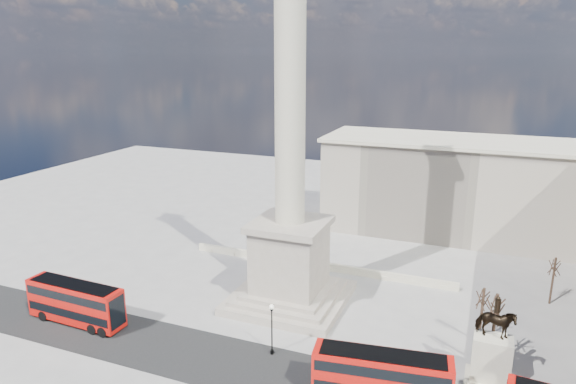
% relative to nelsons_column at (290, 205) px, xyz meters
% --- Properties ---
extents(ground, '(180.00, 180.00, 0.00)m').
position_rel_nelsons_column_xyz_m(ground, '(0.00, -5.00, -12.92)').
color(ground, '#979590').
rests_on(ground, ground).
extents(asphalt_road, '(120.00, 9.00, 0.01)m').
position_rel_nelsons_column_xyz_m(asphalt_road, '(5.00, -15.00, -12.91)').
color(asphalt_road, '#242424').
rests_on(asphalt_road, ground).
extents(nelsons_column, '(14.00, 14.00, 49.85)m').
position_rel_nelsons_column_xyz_m(nelsons_column, '(0.00, 0.00, 0.00)').
color(nelsons_column, '#A39888').
rests_on(nelsons_column, ground).
extents(balustrade_wall, '(40.00, 0.60, 1.10)m').
position_rel_nelsons_column_xyz_m(balustrade_wall, '(0.00, 11.00, -12.37)').
color(balustrade_wall, beige).
rests_on(balustrade_wall, ground).
extents(building_northeast, '(51.00, 17.00, 16.60)m').
position_rel_nelsons_column_xyz_m(building_northeast, '(20.00, 35.00, -4.59)').
color(building_northeast, beige).
rests_on(building_northeast, ground).
extents(red_bus_a, '(12.48, 3.25, 5.03)m').
position_rel_nelsons_column_xyz_m(red_bus_a, '(-21.14, -14.41, -10.28)').
color(red_bus_a, red).
rests_on(red_bus_a, ground).
extents(red_bus_b, '(12.60, 4.47, 5.00)m').
position_rel_nelsons_column_xyz_m(red_bus_b, '(15.00, -15.23, -10.29)').
color(red_bus_b, red).
rests_on(red_bus_b, ground).
extents(victorian_lamp, '(0.49, 0.49, 5.75)m').
position_rel_nelsons_column_xyz_m(victorian_lamp, '(2.66, -11.81, -9.53)').
color(victorian_lamp, black).
rests_on(victorian_lamp, ground).
extents(equestrian_statue, '(4.46, 3.35, 9.17)m').
position_rel_nelsons_column_xyz_m(equestrian_statue, '(24.08, -8.53, -9.69)').
color(equestrian_statue, beige).
rests_on(equestrian_statue, ground).
extents(bare_tree_near, '(1.98, 1.98, 8.67)m').
position_rel_nelsons_column_xyz_m(bare_tree_near, '(24.06, -6.02, -6.08)').
color(bare_tree_near, '#332319').
rests_on(bare_tree_near, ground).
extents(bare_tree_mid, '(1.79, 1.79, 6.78)m').
position_rel_nelsons_column_xyz_m(bare_tree_mid, '(22.90, -1.13, -7.57)').
color(bare_tree_mid, '#332319').
rests_on(bare_tree_mid, ground).
extents(bare_tree_far, '(1.61, 1.61, 6.58)m').
position_rel_nelsons_column_xyz_m(bare_tree_far, '(30.91, 11.66, -7.74)').
color(bare_tree_far, '#332319').
rests_on(bare_tree_far, ground).
extents(pedestrian_walking, '(0.71, 0.62, 1.64)m').
position_rel_nelsons_column_xyz_m(pedestrian_walking, '(16.20, -9.50, -12.10)').
color(pedestrian_walking, '#282322').
rests_on(pedestrian_walking, ground).
extents(pedestrian_crossing, '(0.79, 1.01, 1.61)m').
position_rel_nelsons_column_xyz_m(pedestrian_crossing, '(11.93, -11.50, -12.11)').
color(pedestrian_crossing, '#282322').
rests_on(pedestrian_crossing, ground).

